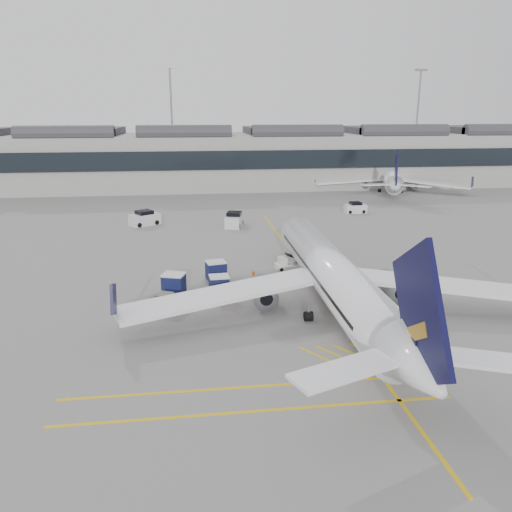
{
  "coord_description": "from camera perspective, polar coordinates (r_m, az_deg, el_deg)",
  "views": [
    {
      "loc": [
        -1.09,
        -35.72,
        15.49
      ],
      "look_at": [
        4.03,
        3.59,
        4.0
      ],
      "focal_mm": 35.0,
      "sensor_mm": 36.0,
      "label": 1
    }
  ],
  "objects": [
    {
      "name": "ground",
      "position": [
        38.95,
        -5.25,
        -7.34
      ],
      "size": [
        220.0,
        220.0,
        0.0
      ],
      "primitive_type": "plane",
      "color": "gray",
      "rests_on": "ground"
    },
    {
      "name": "terminal",
      "position": [
        108.05,
        -6.95,
        11.08
      ],
      "size": [
        200.0,
        20.45,
        12.4
      ],
      "color": "#9E9E99",
      "rests_on": "ground"
    },
    {
      "name": "light_masts",
      "position": [
        121.72,
        -7.99,
        15.54
      ],
      "size": [
        113.0,
        0.6,
        25.45
      ],
      "color": "slate",
      "rests_on": "ground"
    },
    {
      "name": "apron_markings",
      "position": [
        49.53,
        5.9,
        -2.14
      ],
      "size": [
        0.25,
        60.0,
        0.01
      ],
      "primitive_type": "cube",
      "color": "gold",
      "rests_on": "ground"
    },
    {
      "name": "airliner_main",
      "position": [
        40.02,
        8.87,
        -2.36
      ],
      "size": [
        34.12,
        37.26,
        9.91
      ],
      "rotation": [
        0.0,
        0.0,
        -0.01
      ],
      "color": "white",
      "rests_on": "ground"
    },
    {
      "name": "airliner_far",
      "position": [
        105.11,
        15.17,
        8.57
      ],
      "size": [
        29.04,
        32.2,
        8.91
      ],
      "rotation": [
        0.0,
        0.0,
        -0.33
      ],
      "color": "white",
      "rests_on": "ground"
    },
    {
      "name": "belt_loader",
      "position": [
        51.07,
        3.97,
        -0.96
      ],
      "size": [
        4.15,
        1.69,
        1.67
      ],
      "rotation": [
        0.0,
        0.0,
        0.11
      ],
      "color": "silver",
      "rests_on": "ground"
    },
    {
      "name": "baggage_cart_a",
      "position": [
        43.4,
        -4.22,
        -3.37
      ],
      "size": [
        1.89,
        1.6,
        1.88
      ],
      "rotation": [
        0.0,
        0.0,
        0.07
      ],
      "color": "gray",
      "rests_on": "ground"
    },
    {
      "name": "baggage_cart_b",
      "position": [
        44.02,
        -9.31,
        -3.2
      ],
      "size": [
        2.25,
        2.04,
        1.98
      ],
      "rotation": [
        0.0,
        0.0,
        -0.3
      ],
      "color": "gray",
      "rests_on": "ground"
    },
    {
      "name": "baggage_cart_c",
      "position": [
        44.24,
        -9.44,
        -3.11
      ],
      "size": [
        2.26,
        2.05,
        1.97
      ],
      "rotation": [
        0.0,
        0.0,
        -0.32
      ],
      "color": "gray",
      "rests_on": "ground"
    },
    {
      "name": "baggage_cart_d",
      "position": [
        47.09,
        -4.59,
        -1.7
      ],
      "size": [
        2.2,
        1.94,
        2.02
      ],
      "rotation": [
        0.0,
        0.0,
        0.2
      ],
      "color": "gray",
      "rests_on": "ground"
    },
    {
      "name": "ramp_agent_a",
      "position": [
        45.2,
        -0.25,
        -2.71
      ],
      "size": [
        0.68,
        0.75,
        1.73
      ],
      "primitive_type": "imported",
      "rotation": [
        0.0,
        0.0,
        1.05
      ],
      "color": "#DB550B",
      "rests_on": "ground"
    },
    {
      "name": "ramp_agent_b",
      "position": [
        41.66,
        -3.51,
        -4.48
      ],
      "size": [
        1.01,
        0.98,
        1.65
      ],
      "primitive_type": "imported",
      "rotation": [
        0.0,
        0.0,
        3.81
      ],
      "color": "#EE540C",
      "rests_on": "ground"
    },
    {
      "name": "pushback_tug",
      "position": [
        41.21,
        -10.34,
        -5.26
      ],
      "size": [
        2.88,
        2.37,
        1.39
      ],
      "rotation": [
        0.0,
        0.0,
        -0.42
      ],
      "color": "#575B4D",
      "rests_on": "ground"
    },
    {
      "name": "safety_cone_nose",
      "position": [
        58.76,
        5.23,
        1.03
      ],
      "size": [
        0.32,
        0.32,
        0.44
      ],
      "primitive_type": "cone",
      "color": "#F24C0A",
      "rests_on": "ground"
    },
    {
      "name": "safety_cone_engine",
      "position": [
        46.57,
        10.06,
        -3.17
      ],
      "size": [
        0.39,
        0.39,
        0.54
      ],
      "primitive_type": "cone",
      "color": "#F24C0A",
      "rests_on": "ground"
    },
    {
      "name": "service_van_left",
      "position": [
        72.55,
        -12.61,
        4.2
      ],
      "size": [
        4.55,
        3.95,
        2.11
      ],
      "rotation": [
        0.0,
        0.0,
        0.58
      ],
      "color": "silver",
      "rests_on": "ground"
    },
    {
      "name": "service_van_mid",
      "position": [
        69.98,
        -2.49,
        4.14
      ],
      "size": [
        3.0,
        4.43,
        2.08
      ],
      "rotation": [
        0.0,
        0.0,
        1.31
      ],
      "color": "silver",
      "rests_on": "ground"
    },
    {
      "name": "service_van_right",
      "position": [
        81.18,
        11.29,
        5.41
      ],
      "size": [
        3.44,
        1.82,
        1.74
      ],
      "rotation": [
        0.0,
        0.0,
        0.04
      ],
      "color": "silver",
      "rests_on": "ground"
    }
  ]
}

